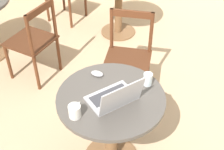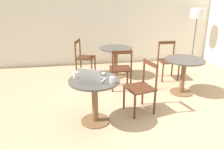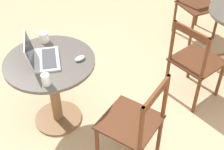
{
  "view_description": "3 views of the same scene",
  "coord_description": "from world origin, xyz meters",
  "px_view_note": "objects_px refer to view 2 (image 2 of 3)",
  "views": [
    {
      "loc": [
        -2.13,
        -0.73,
        2.3
      ],
      "look_at": [
        -0.28,
        0.15,
        0.6
      ],
      "focal_mm": 50.0,
      "sensor_mm": 36.0,
      "label": 1
    },
    {
      "loc": [
        -0.93,
        -3.13,
        1.97
      ],
      "look_at": [
        -0.35,
        0.2,
        0.71
      ],
      "focal_mm": 35.0,
      "sensor_mm": 36.0,
      "label": 2
    },
    {
      "loc": [
        1.27,
        -1.08,
        2.38
      ],
      "look_at": [
        -0.25,
        0.34,
        0.63
      ],
      "focal_mm": 50.0,
      "sensor_mm": 36.0,
      "label": 3
    }
  ],
  "objects_px": {
    "cafe_table_mid": "(184,69)",
    "mouse": "(104,74)",
    "chair_near_right": "(142,87)",
    "mug": "(76,75)",
    "cafe_table_far": "(116,55)",
    "chair_mid_back": "(168,60)",
    "drinking_glass": "(112,80)",
    "cafe_table_near": "(95,91)",
    "chair_far_left": "(84,58)",
    "chair_far_front": "(121,69)",
    "laptop": "(92,78)",
    "floor_lamp": "(197,16)"
  },
  "relations": [
    {
      "from": "cafe_table_mid",
      "to": "mouse",
      "type": "bearing_deg",
      "value": -160.93
    },
    {
      "from": "chair_near_right",
      "to": "mug",
      "type": "distance_m",
      "value": 1.16
    },
    {
      "from": "cafe_table_far",
      "to": "mouse",
      "type": "xyz_separation_m",
      "value": [
        -0.56,
        -1.85,
        0.21
      ]
    },
    {
      "from": "cafe_table_far",
      "to": "chair_mid_back",
      "type": "height_order",
      "value": "chair_mid_back"
    },
    {
      "from": "cafe_table_far",
      "to": "drinking_glass",
      "type": "xyz_separation_m",
      "value": [
        -0.49,
        -2.24,
        0.25
      ]
    },
    {
      "from": "cafe_table_near",
      "to": "chair_far_left",
      "type": "height_order",
      "value": "chair_far_left"
    },
    {
      "from": "cafe_table_near",
      "to": "drinking_glass",
      "type": "relative_size",
      "value": 8.15
    },
    {
      "from": "chair_near_right",
      "to": "chair_far_front",
      "type": "relative_size",
      "value": 1.0
    },
    {
      "from": "chair_mid_back",
      "to": "chair_far_left",
      "type": "distance_m",
      "value": 2.09
    },
    {
      "from": "chair_far_left",
      "to": "mug",
      "type": "xyz_separation_m",
      "value": [
        -0.22,
        -2.16,
        0.33
      ]
    },
    {
      "from": "cafe_table_mid",
      "to": "chair_far_left",
      "type": "bearing_deg",
      "value": 142.67
    },
    {
      "from": "chair_far_left",
      "to": "laptop",
      "type": "height_order",
      "value": "laptop"
    },
    {
      "from": "chair_mid_back",
      "to": "laptop",
      "type": "height_order",
      "value": "laptop"
    },
    {
      "from": "cafe_table_near",
      "to": "floor_lamp",
      "type": "height_order",
      "value": "floor_lamp"
    },
    {
      "from": "floor_lamp",
      "to": "mouse",
      "type": "relative_size",
      "value": 15.95
    },
    {
      "from": "cafe_table_mid",
      "to": "drinking_glass",
      "type": "bearing_deg",
      "value": -149.3
    },
    {
      "from": "cafe_table_mid",
      "to": "cafe_table_near",
      "type": "bearing_deg",
      "value": -157.24
    },
    {
      "from": "cafe_table_far",
      "to": "mouse",
      "type": "height_order",
      "value": "mouse"
    },
    {
      "from": "floor_lamp",
      "to": "laptop",
      "type": "relative_size",
      "value": 3.72
    },
    {
      "from": "cafe_table_mid",
      "to": "mouse",
      "type": "distance_m",
      "value": 1.85
    },
    {
      "from": "chair_mid_back",
      "to": "chair_far_front",
      "type": "xyz_separation_m",
      "value": [
        -1.27,
        -0.44,
        0.0
      ]
    },
    {
      "from": "chair_mid_back",
      "to": "mug",
      "type": "height_order",
      "value": "chair_mid_back"
    },
    {
      "from": "cafe_table_far",
      "to": "mug",
      "type": "bearing_deg",
      "value": -117.68
    },
    {
      "from": "cafe_table_near",
      "to": "cafe_table_mid",
      "type": "height_order",
      "value": "same"
    },
    {
      "from": "cafe_table_near",
      "to": "mouse",
      "type": "xyz_separation_m",
      "value": [
        0.17,
        0.2,
        0.21
      ]
    },
    {
      "from": "chair_mid_back",
      "to": "mug",
      "type": "bearing_deg",
      "value": -145.21
    },
    {
      "from": "chair_far_front",
      "to": "cafe_table_far",
      "type": "bearing_deg",
      "value": 86.89
    },
    {
      "from": "chair_far_front",
      "to": "mouse",
      "type": "xyz_separation_m",
      "value": [
        -0.51,
        -1.04,
        0.3
      ]
    },
    {
      "from": "chair_far_front",
      "to": "cafe_table_mid",
      "type": "bearing_deg",
      "value": -19.49
    },
    {
      "from": "cafe_table_mid",
      "to": "drinking_glass",
      "type": "height_order",
      "value": "drinking_glass"
    },
    {
      "from": "chair_far_left",
      "to": "mouse",
      "type": "relative_size",
      "value": 9.01
    },
    {
      "from": "chair_mid_back",
      "to": "mug",
      "type": "distance_m",
      "value": 2.73
    },
    {
      "from": "cafe_table_near",
      "to": "chair_far_left",
      "type": "distance_m",
      "value": 2.3
    },
    {
      "from": "floor_lamp",
      "to": "laptop",
      "type": "height_order",
      "value": "floor_lamp"
    },
    {
      "from": "mug",
      "to": "drinking_glass",
      "type": "relative_size",
      "value": 1.26
    },
    {
      "from": "cafe_table_near",
      "to": "floor_lamp",
      "type": "distance_m",
      "value": 4.4
    },
    {
      "from": "cafe_table_mid",
      "to": "chair_far_left",
      "type": "height_order",
      "value": "chair_far_left"
    },
    {
      "from": "laptop",
      "to": "chair_near_right",
      "type": "bearing_deg",
      "value": 16.52
    },
    {
      "from": "cafe_table_mid",
      "to": "mug",
      "type": "height_order",
      "value": "mug"
    },
    {
      "from": "laptop",
      "to": "cafe_table_near",
      "type": "bearing_deg",
      "value": 51.83
    },
    {
      "from": "chair_far_left",
      "to": "mouse",
      "type": "bearing_deg",
      "value": -83.94
    },
    {
      "from": "chair_far_left",
      "to": "cafe_table_far",
      "type": "bearing_deg",
      "value": -17.98
    },
    {
      "from": "chair_far_front",
      "to": "laptop",
      "type": "distance_m",
      "value": 1.51
    },
    {
      "from": "mouse",
      "to": "cafe_table_far",
      "type": "bearing_deg",
      "value": 73.23
    },
    {
      "from": "chair_near_right",
      "to": "floor_lamp",
      "type": "height_order",
      "value": "floor_lamp"
    },
    {
      "from": "chair_far_front",
      "to": "floor_lamp",
      "type": "bearing_deg",
      "value": 31.69
    },
    {
      "from": "cafe_table_far",
      "to": "chair_near_right",
      "type": "xyz_separation_m",
      "value": [
        0.11,
        -1.83,
        -0.09
      ]
    },
    {
      "from": "chair_near_right",
      "to": "mug",
      "type": "bearing_deg",
      "value": -176.09
    },
    {
      "from": "chair_far_front",
      "to": "drinking_glass",
      "type": "relative_size",
      "value": 9.21
    },
    {
      "from": "floor_lamp",
      "to": "mouse",
      "type": "xyz_separation_m",
      "value": [
        -3.08,
        -2.62,
        -0.64
      ]
    }
  ]
}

